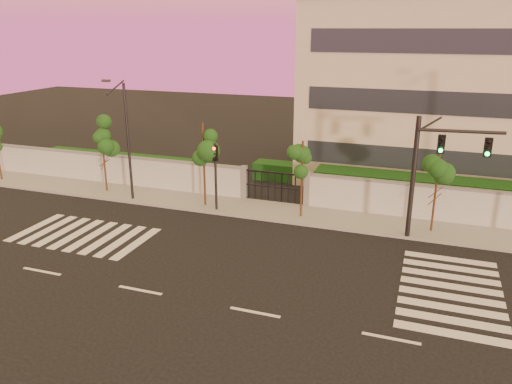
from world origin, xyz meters
The scene contains 13 objects.
ground centered at (0.00, 0.00, 0.00)m, with size 120.00×120.00×0.00m, color black.
sidewalk centered at (0.00, 10.50, 0.07)m, with size 60.00×3.00×0.15m, color gray.
perimeter_wall centered at (0.10, 12.00, 1.07)m, with size 60.00×0.36×2.20m.
hedge_row centered at (1.17, 14.74, 0.82)m, with size 41.00×4.25×1.80m.
institutional_building centered at (9.00, 21.99, 6.16)m, with size 24.40×12.40×12.25m.
road_markings centered at (-1.58, 3.76, 0.01)m, with size 57.00×7.62×0.02m.
street_tree_b centered at (-13.92, 10.37, 3.65)m, with size 1.54×1.22×4.96m.
street_tree_c centered at (-6.71, 10.02, 3.74)m, with size 1.61×1.28×5.08m.
street_tree_d centered at (-0.84, 10.09, 3.28)m, with size 1.45×1.16×4.46m.
street_tree_e centered at (6.12, 10.30, 3.17)m, with size 1.48×1.18×4.30m.
traffic_signal_main centered at (5.76, 9.16, 3.97)m, with size 3.96×0.61×6.27m.
traffic_signal_secondary centered at (-5.79, 9.50, 2.58)m, with size 0.32×0.32×4.07m.
streetlight_west centered at (-11.48, 9.40, 4.08)m, with size 0.45×1.82×7.55m.
Camera 1 is at (5.53, -15.50, 10.23)m, focal length 35.00 mm.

